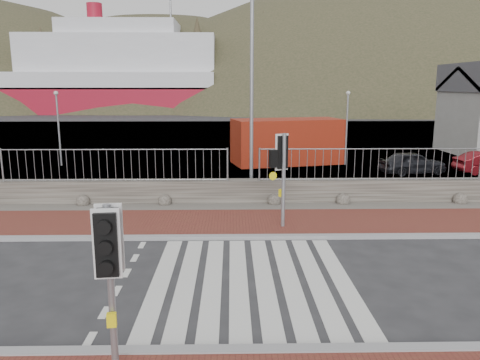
{
  "coord_description": "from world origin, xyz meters",
  "views": [
    {
      "loc": [
        -0.45,
        -10.16,
        4.48
      ],
      "look_at": [
        -0.21,
        3.0,
        1.78
      ],
      "focal_mm": 35.0,
      "sensor_mm": 36.0,
      "label": 1
    }
  ],
  "objects_px": {
    "streetlight": "(255,81)",
    "car_a": "(412,163)",
    "shipping_container": "(287,141)",
    "ferry": "(82,79)",
    "traffic_signal_far": "(283,161)",
    "traffic_signal_near": "(109,256)"
  },
  "relations": [
    {
      "from": "traffic_signal_far",
      "to": "streetlight",
      "type": "relative_size",
      "value": 0.37
    },
    {
      "from": "streetlight",
      "to": "shipping_container",
      "type": "xyz_separation_m",
      "value": [
        2.28,
        8.31,
        -3.33
      ]
    },
    {
      "from": "traffic_signal_far",
      "to": "car_a",
      "type": "xyz_separation_m",
      "value": [
        7.59,
        9.06,
        -1.61
      ]
    },
    {
      "from": "shipping_container",
      "to": "traffic_signal_far",
      "type": "bearing_deg",
      "value": -110.94
    },
    {
      "from": "ferry",
      "to": "traffic_signal_far",
      "type": "height_order",
      "value": "ferry"
    },
    {
      "from": "streetlight",
      "to": "car_a",
      "type": "xyz_separation_m",
      "value": [
        8.26,
        4.89,
        -4.02
      ]
    },
    {
      "from": "shipping_container",
      "to": "ferry",
      "type": "bearing_deg",
      "value": 104.48
    },
    {
      "from": "traffic_signal_near",
      "to": "shipping_container",
      "type": "distance_m",
      "value": 20.71
    },
    {
      "from": "ferry",
      "to": "traffic_signal_near",
      "type": "distance_m",
      "value": 75.03
    },
    {
      "from": "ferry",
      "to": "car_a",
      "type": "xyz_separation_m",
      "value": [
        33.37,
        -54.85,
        -4.79
      ]
    },
    {
      "from": "ferry",
      "to": "streetlight",
      "type": "distance_m",
      "value": 64.81
    },
    {
      "from": "traffic_signal_near",
      "to": "shipping_container",
      "type": "height_order",
      "value": "traffic_signal_near"
    },
    {
      "from": "ferry",
      "to": "traffic_signal_far",
      "type": "relative_size",
      "value": 16.59
    },
    {
      "from": "streetlight",
      "to": "shipping_container",
      "type": "relative_size",
      "value": 1.34
    },
    {
      "from": "shipping_container",
      "to": "car_a",
      "type": "height_order",
      "value": "shipping_container"
    },
    {
      "from": "streetlight",
      "to": "car_a",
      "type": "height_order",
      "value": "streetlight"
    },
    {
      "from": "traffic_signal_far",
      "to": "shipping_container",
      "type": "xyz_separation_m",
      "value": [
        1.62,
        12.48,
        -0.91
      ]
    },
    {
      "from": "traffic_signal_far",
      "to": "shipping_container",
      "type": "height_order",
      "value": "traffic_signal_far"
    },
    {
      "from": "streetlight",
      "to": "ferry",
      "type": "bearing_deg",
      "value": 88.45
    },
    {
      "from": "traffic_signal_near",
      "to": "streetlight",
      "type": "distance_m",
      "value": 12.37
    },
    {
      "from": "ferry",
      "to": "car_a",
      "type": "bearing_deg",
      "value": -58.68
    },
    {
      "from": "car_a",
      "to": "ferry",
      "type": "bearing_deg",
      "value": 19.85
    }
  ]
}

